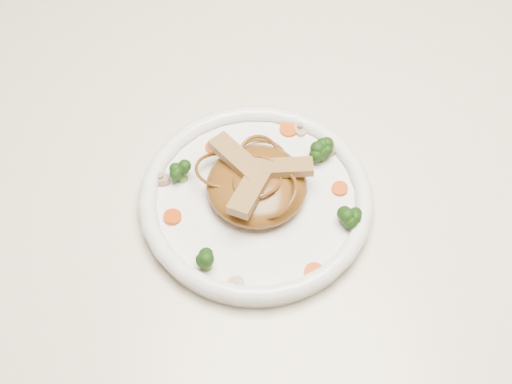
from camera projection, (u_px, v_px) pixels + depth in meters
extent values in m
cube|color=beige|center=(328.00, 190.00, 0.91)|extent=(1.20, 0.80, 0.04)
cylinder|color=white|center=(256.00, 203.00, 0.86)|extent=(0.30, 0.30, 0.02)
ellipsoid|color=brown|center=(257.00, 185.00, 0.85)|extent=(0.15, 0.15, 0.04)
cube|color=#9C7A49|center=(283.00, 168.00, 0.84)|extent=(0.07, 0.03, 0.01)
cube|color=#9C7A49|center=(238.00, 159.00, 0.84)|extent=(0.06, 0.07, 0.01)
cube|color=#9C7A49|center=(252.00, 187.00, 0.82)|extent=(0.06, 0.08, 0.01)
cylinder|color=#DD4408|center=(289.00, 129.00, 0.91)|extent=(0.03, 0.03, 0.00)
cylinder|color=#DD4408|center=(173.00, 217.00, 0.84)|extent=(0.03, 0.03, 0.00)
cylinder|color=#DD4408|center=(340.00, 189.00, 0.86)|extent=(0.02, 0.02, 0.00)
cylinder|color=#DD4408|center=(214.00, 147.00, 0.90)|extent=(0.02, 0.02, 0.00)
cylinder|color=#DD4408|center=(314.00, 272.00, 0.80)|extent=(0.03, 0.03, 0.00)
cylinder|color=tan|center=(234.00, 285.00, 0.79)|extent=(0.03, 0.03, 0.01)
cylinder|color=tan|center=(331.00, 148.00, 0.89)|extent=(0.03, 0.03, 0.01)
cylinder|color=tan|center=(160.00, 179.00, 0.87)|extent=(0.03, 0.03, 0.01)
cylinder|color=tan|center=(300.00, 129.00, 0.91)|extent=(0.02, 0.02, 0.01)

